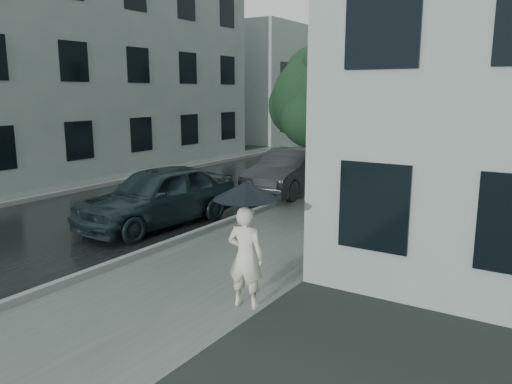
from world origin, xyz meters
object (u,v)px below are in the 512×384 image
Objects in this scene: pedestrian at (246,257)px; lamp_post at (320,108)px; street_tree at (317,98)px; car_far at (290,171)px; car_near at (158,196)px.

lamp_post reaches higher than pedestrian.
street_tree is at bearing -54.59° from lamp_post.
lamp_post reaches higher than car_far.
lamp_post is 7.13m from car_near.
pedestrian is 10.44m from lamp_post.
street_tree reaches higher than pedestrian.
car_near is at bearing -90.10° from lamp_post.
lamp_post is 1.10× the size of car_near.
car_near is at bearing -41.27° from pedestrian.
lamp_post is at bearing 56.50° from car_far.
car_near is at bearing -120.20° from street_tree.
street_tree reaches higher than car_near.
lamp_post is at bearing -80.02° from pedestrian.
car_far is (0.89, 5.60, -0.03)m from car_near.
lamp_post is 2.47m from car_far.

